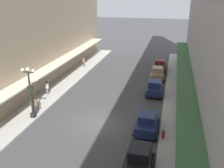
{
  "coord_description": "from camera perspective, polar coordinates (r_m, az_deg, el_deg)",
  "views": [
    {
      "loc": [
        6.52,
        -20.5,
        11.96
      ],
      "look_at": [
        0.0,
        6.0,
        1.8
      ],
      "focal_mm": 40.21,
      "sensor_mm": 36.0,
      "label": 1
    }
  ],
  "objects": [
    {
      "name": "ground_plane",
      "position": [
        24.61,
        -3.38,
        -8.69
      ],
      "size": [
        200.0,
        200.0,
        0.0
      ],
      "primitive_type": "plane",
      "color": "#424244"
    },
    {
      "name": "sidewalk_left",
      "position": [
        27.53,
        -18.57,
        -6.31
      ],
      "size": [
        3.0,
        60.0,
        0.15
      ],
      "primitive_type": "cube",
      "color": "#B7B5AD",
      "rests_on": "ground"
    },
    {
      "name": "sidewalk_right",
      "position": [
        23.71,
        14.52,
        -10.38
      ],
      "size": [
        3.0,
        60.0,
        0.15
      ],
      "primitive_type": "cube",
      "color": "#B7B5AD",
      "rests_on": "ground"
    },
    {
      "name": "parked_car_0",
      "position": [
        40.51,
        10.89,
        4.27
      ],
      "size": [
        2.19,
        4.28,
        1.84
      ],
      "color": "#591919",
      "rests_on": "ground"
    },
    {
      "name": "parked_car_1",
      "position": [
        18.26,
        6.09,
        -16.81
      ],
      "size": [
        2.15,
        4.26,
        1.84
      ],
      "color": "black",
      "rests_on": "ground"
    },
    {
      "name": "parked_car_2",
      "position": [
        36.55,
        10.27,
        2.54
      ],
      "size": [
        2.17,
        4.27,
        1.84
      ],
      "color": "#997F5B",
      "rests_on": "ground"
    },
    {
      "name": "parked_car_3",
      "position": [
        31.01,
        9.66,
        -0.69
      ],
      "size": [
        2.25,
        4.3,
        1.84
      ],
      "color": "#19234C",
      "rests_on": "ground"
    },
    {
      "name": "parked_car_4",
      "position": [
        22.93,
        8.02,
        -8.51
      ],
      "size": [
        2.21,
        4.29,
        1.84
      ],
      "color": "#19234C",
      "rests_on": "ground"
    },
    {
      "name": "lamp_post_with_clock",
      "position": [
        25.24,
        -18.08,
        -1.46
      ],
      "size": [
        1.42,
        0.44,
        5.16
      ],
      "color": "black",
      "rests_on": "sidewalk_left"
    },
    {
      "name": "fire_hydrant",
      "position": [
        22.09,
        11.59,
        -11.1
      ],
      "size": [
        0.24,
        0.24,
        0.82
      ],
      "color": "#B21E19",
      "rests_on": "sidewalk_right"
    },
    {
      "name": "pedestrian_0",
      "position": [
        24.19,
        15.52,
        -7.3
      ],
      "size": [
        0.36,
        0.28,
        1.67
      ],
      "color": "#2D2D33",
      "rests_on": "sidewalk_right"
    },
    {
      "name": "pedestrian_1",
      "position": [
        41.39,
        -6.36,
        4.96
      ],
      "size": [
        0.36,
        0.28,
        1.67
      ],
      "color": "slate",
      "rests_on": "sidewalk_left"
    },
    {
      "name": "pedestrian_2",
      "position": [
        26.72,
        -16.87,
        -4.7
      ],
      "size": [
        0.36,
        0.28,
        1.67
      ],
      "color": "#2D2D33",
      "rests_on": "sidewalk_left"
    },
    {
      "name": "pedestrian_3",
      "position": [
        29.29,
        16.37,
        -2.4
      ],
      "size": [
        0.36,
        0.28,
        1.67
      ],
      "color": "#4C4238",
      "rests_on": "sidewalk_right"
    },
    {
      "name": "pedestrian_4",
      "position": [
        26.83,
        -17.58,
        -4.68
      ],
      "size": [
        0.36,
        0.28,
        1.67
      ],
      "color": "#4C4238",
      "rests_on": "sidewalk_left"
    },
    {
      "name": "pedestrian_5",
      "position": [
        31.07,
        -14.54,
        -0.9
      ],
      "size": [
        0.36,
        0.28,
        1.67
      ],
      "color": "slate",
      "rests_on": "sidewalk_left"
    }
  ]
}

